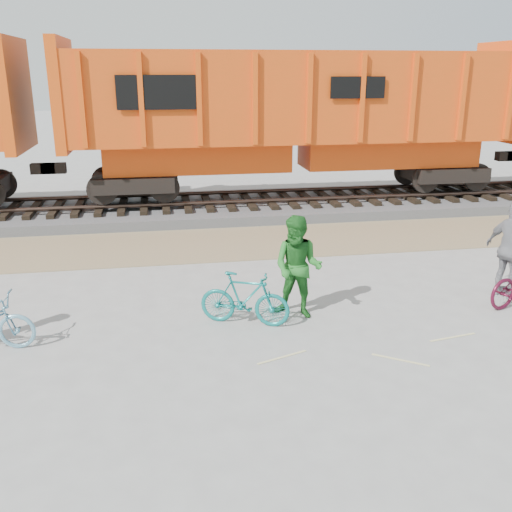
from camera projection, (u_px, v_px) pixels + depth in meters
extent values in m
plane|color=#9E9E99|center=(329.00, 331.00, 9.88)|extent=(120.00, 120.00, 0.00)
cube|color=#8F7F58|center=(268.00, 241.00, 15.03)|extent=(120.00, 3.00, 0.02)
cube|color=slate|center=(248.00, 206.00, 18.26)|extent=(120.00, 4.00, 0.30)
cube|color=black|center=(35.00, 208.00, 17.15)|extent=(0.22, 2.60, 0.12)
cube|color=black|center=(248.00, 200.00, 18.20)|extent=(0.22, 2.60, 0.12)
cube|color=black|center=(437.00, 193.00, 19.25)|extent=(0.22, 2.60, 0.12)
cylinder|color=#382821|center=(251.00, 201.00, 17.49)|extent=(120.00, 0.12, 0.12)
cylinder|color=#382821|center=(244.00, 192.00, 18.84)|extent=(120.00, 0.12, 0.12)
cube|color=#D6470D|center=(16.00, 95.00, 16.11)|extent=(0.30, 3.06, 3.10)
cube|color=black|center=(295.00, 180.00, 18.27)|extent=(11.20, 2.20, 0.80)
cube|color=#C2430D|center=(295.00, 154.00, 18.00)|extent=(11.76, 1.65, 0.90)
cube|color=#C2430D|center=(296.00, 96.00, 17.46)|extent=(14.00, 3.00, 2.60)
cube|color=#D6470D|center=(64.00, 95.00, 16.32)|extent=(0.30, 3.06, 3.10)
cube|color=#D6470D|center=(501.00, 92.00, 18.53)|extent=(0.30, 3.06, 3.10)
cube|color=black|center=(158.00, 92.00, 15.24)|extent=(2.20, 0.04, 0.90)
imported|color=#127774|center=(245.00, 299.00, 10.00)|extent=(1.67, 1.04, 0.97)
imported|color=#1F6621|center=(298.00, 267.00, 10.21)|extent=(1.15, 1.07, 1.88)
imported|color=gray|center=(512.00, 250.00, 11.10)|extent=(0.85, 1.24, 1.96)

